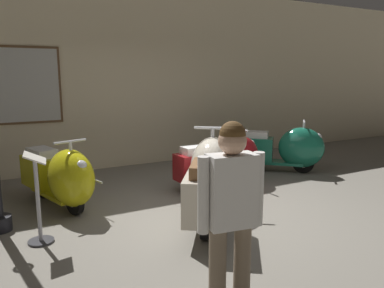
{
  "coord_description": "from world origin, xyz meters",
  "views": [
    {
      "loc": [
        -2.56,
        -4.11,
        1.85
      ],
      "look_at": [
        0.21,
        1.08,
        0.75
      ],
      "focal_mm": 35.39,
      "sensor_mm": 36.0,
      "label": 1
    }
  ],
  "objects_px": {
    "scooter_1": "(210,177)",
    "info_stanchion": "(38,206)",
    "scooter_0": "(62,177)",
    "scooter_3": "(287,149)",
    "visitor_0": "(231,209)",
    "scooter_2": "(226,160)"
  },
  "relations": [
    {
      "from": "visitor_0",
      "to": "scooter_2",
      "type": "bearing_deg",
      "value": -24.68
    },
    {
      "from": "scooter_1",
      "to": "scooter_3",
      "type": "bearing_deg",
      "value": -27.76
    },
    {
      "from": "scooter_0",
      "to": "info_stanchion",
      "type": "distance_m",
      "value": 1.09
    },
    {
      "from": "scooter_0",
      "to": "scooter_1",
      "type": "bearing_deg",
      "value": 38.27
    },
    {
      "from": "scooter_3",
      "to": "scooter_2",
      "type": "bearing_deg",
      "value": -129.07
    },
    {
      "from": "scooter_1",
      "to": "scooter_2",
      "type": "height_order",
      "value": "scooter_1"
    },
    {
      "from": "scooter_0",
      "to": "scooter_3",
      "type": "height_order",
      "value": "scooter_0"
    },
    {
      "from": "visitor_0",
      "to": "scooter_3",
      "type": "bearing_deg",
      "value": -39.04
    },
    {
      "from": "scooter_0",
      "to": "scooter_1",
      "type": "relative_size",
      "value": 0.93
    },
    {
      "from": "scooter_1",
      "to": "scooter_3",
      "type": "relative_size",
      "value": 1.21
    },
    {
      "from": "visitor_0",
      "to": "info_stanchion",
      "type": "height_order",
      "value": "visitor_0"
    },
    {
      "from": "visitor_0",
      "to": "info_stanchion",
      "type": "xyz_separation_m",
      "value": [
        -1.1,
        2.11,
        -0.46
      ]
    },
    {
      "from": "scooter_1",
      "to": "visitor_0",
      "type": "height_order",
      "value": "visitor_0"
    },
    {
      "from": "scooter_2",
      "to": "info_stanchion",
      "type": "bearing_deg",
      "value": -166.68
    },
    {
      "from": "scooter_0",
      "to": "info_stanchion",
      "type": "height_order",
      "value": "info_stanchion"
    },
    {
      "from": "scooter_2",
      "to": "visitor_0",
      "type": "xyz_separation_m",
      "value": [
        -1.9,
        -2.97,
        0.45
      ]
    },
    {
      "from": "scooter_0",
      "to": "visitor_0",
      "type": "distance_m",
      "value": 3.22
    },
    {
      "from": "scooter_2",
      "to": "scooter_3",
      "type": "relative_size",
      "value": 1.04
    },
    {
      "from": "scooter_1",
      "to": "info_stanchion",
      "type": "relative_size",
      "value": 1.79
    },
    {
      "from": "scooter_1",
      "to": "scooter_2",
      "type": "bearing_deg",
      "value": -6.45
    },
    {
      "from": "scooter_3",
      "to": "visitor_0",
      "type": "bearing_deg",
      "value": -94.28
    },
    {
      "from": "scooter_0",
      "to": "scooter_1",
      "type": "distance_m",
      "value": 2.05
    }
  ]
}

